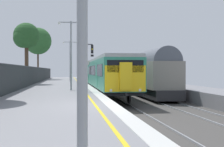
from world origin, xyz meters
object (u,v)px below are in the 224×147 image
Objects in this scene: background_tree_left at (38,42)px; speed_limit_sign at (86,69)px; signal_gantry at (87,59)px; platform_lamp_mid at (71,49)px; platform_lamp_far at (70,58)px; commuter_train_at_platform at (96,73)px; background_tree_centre at (26,37)px; freight_train_adjacent_track at (121,72)px.

speed_limit_sign is at bearing -72.49° from background_tree_left.
platform_lamp_mid reaches higher than signal_gantry.
speed_limit_sign is at bearing -82.75° from platform_lamp_far.
commuter_train_at_platform is 5.31m from platform_lamp_far.
commuter_train_at_platform is 15.62m from platform_lamp_mid.
background_tree_centre is at bearing -126.20° from platform_lamp_far.
commuter_train_at_platform is at bearing -45.23° from platform_lamp_far.
background_tree_left reaches higher than commuter_train_at_platform.
commuter_train_at_platform reaches higher than speed_limit_sign.
platform_lamp_far is (-7.43, -0.22, 1.99)m from freight_train_adjacent_track.
platform_lamp_far is (-1.97, 7.89, 0.45)m from signal_gantry.
background_tree_left is at bearing 91.55° from background_tree_centre.
platform_lamp_mid is 18.57m from platform_lamp_far.
platform_lamp_mid is at bearing -111.58° from freight_train_adjacent_track.
platform_lamp_far is 12.20m from background_tree_left.
freight_train_adjacent_track is 4.56× the size of background_tree_left.
background_tree_left is 1.29× the size of background_tree_centre.
speed_limit_sign is at bearing -114.79° from freight_train_adjacent_track.
background_tree_centre is (-12.57, -7.24, 4.05)m from freight_train_adjacent_track.
freight_train_adjacent_track is at bearing 42.55° from commuter_train_at_platform.
platform_lamp_mid reaches higher than freight_train_adjacent_track.
signal_gantry is 20.08m from background_tree_left.
background_tree_left is (-7.19, 22.78, 4.96)m from speed_limit_sign.
platform_lamp_mid reaches higher than speed_limit_sign.
platform_lamp_far reaches higher than platform_lamp_mid.
signal_gantry is at bearing -123.96° from freight_train_adjacent_track.
signal_gantry is 0.51× the size of background_tree_left.
speed_limit_sign is 12.66m from platform_lamp_far.
freight_train_adjacent_track is 8.96× the size of signal_gantry.
background_tree_centre is at bearing -88.45° from background_tree_left.
commuter_train_at_platform is 5.44m from freight_train_adjacent_track.
platform_lamp_far is at bearing 104.00° from signal_gantry.
platform_lamp_far is (-3.43, 3.46, 2.11)m from commuter_train_at_platform.
background_tree_centre reaches higher than platform_lamp_far.
freight_train_adjacent_track is 7.73× the size of platform_lamp_mid.
speed_limit_sign is 9.43m from background_tree_centre.
speed_limit_sign is (-5.85, -12.67, 0.28)m from freight_train_adjacent_track.
platform_lamp_far is 8.94m from background_tree_centre.
commuter_train_at_platform is 4.34× the size of background_tree_left.
commuter_train_at_platform is at bearing 77.22° from platform_lamp_mid.
speed_limit_sign is at bearing -94.83° from signal_gantry.
background_tree_left reaches higher than signal_gantry.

